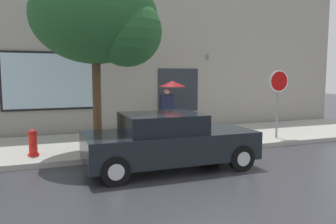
{
  "coord_description": "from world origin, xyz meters",
  "views": [
    {
      "loc": [
        -3.47,
        -7.71,
        2.34
      ],
      "look_at": [
        0.12,
        1.8,
        1.2
      ],
      "focal_mm": 35.57,
      "sensor_mm": 36.0,
      "label": 1
    }
  ],
  "objects": [
    {
      "name": "ground_plane",
      "position": [
        0.0,
        0.0,
        0.0
      ],
      "size": [
        60.0,
        60.0,
        0.0
      ],
      "primitive_type": "plane",
      "color": "#333338"
    },
    {
      "name": "parked_car",
      "position": [
        -0.59,
        -0.09,
        0.69
      ],
      "size": [
        4.2,
        1.9,
        1.39
      ],
      "color": "black",
      "rests_on": "ground"
    },
    {
      "name": "building_facade",
      "position": [
        -0.03,
        5.5,
        3.48
      ],
      "size": [
        20.0,
        0.67,
        7.0
      ],
      "color": "#9E998E",
      "rests_on": "ground"
    },
    {
      "name": "stop_sign",
      "position": [
        4.1,
        1.62,
        1.81
      ],
      "size": [
        0.76,
        0.1,
        2.36
      ],
      "color": "gray",
      "rests_on": "sidewalk"
    },
    {
      "name": "fire_hydrant",
      "position": [
        -3.77,
        1.86,
        0.51
      ],
      "size": [
        0.3,
        0.44,
        0.73
      ],
      "color": "red",
      "rests_on": "sidewalk"
    },
    {
      "name": "street_tree",
      "position": [
        -1.89,
        1.64,
        3.84
      ],
      "size": [
        3.47,
        2.95,
        5.09
      ],
      "color": "#4C3823",
      "rests_on": "sidewalk"
    },
    {
      "name": "sidewalk",
      "position": [
        0.0,
        3.0,
        0.07
      ],
      "size": [
        20.0,
        4.0,
        0.15
      ],
      "primitive_type": "cube",
      "color": "#A3A099",
      "rests_on": "ground"
    },
    {
      "name": "pedestrian_with_umbrella",
      "position": [
        1.0,
        3.88,
        1.72
      ],
      "size": [
        1.02,
        1.02,
        1.97
      ],
      "color": "black",
      "rests_on": "sidewalk"
    }
  ]
}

